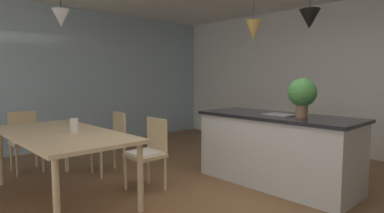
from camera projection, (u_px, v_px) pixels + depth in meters
name	position (u px, v px, depth m)	size (l,w,h in m)	color
ground_plane	(235.00, 208.00, 3.43)	(10.00, 8.40, 0.04)	brown
wall_back_kitchen	(357.00, 79.00, 5.52)	(10.00, 0.12, 2.70)	white
window_wall_left_glazing	(74.00, 78.00, 6.26)	(0.06, 8.40, 2.70)	#9EB7C6
dining_table	(62.00, 138.00, 3.64)	(2.06, 1.00, 0.75)	#D1B284
chair_far_right	(149.00, 151.00, 3.91)	(0.40, 0.40, 0.87)	tan
chair_window_end	(26.00, 139.00, 4.68)	(0.41, 0.41, 0.87)	tan
chair_far_left	(111.00, 140.00, 4.58)	(0.44, 0.44, 0.87)	tan
kitchen_island	(276.00, 149.00, 4.11)	(2.02, 0.83, 0.91)	silver
pendant_over_table	(61.00, 18.00, 3.64)	(0.19, 0.19, 0.75)	black
pendant_over_island_main	(253.00, 30.00, 4.25)	(0.21, 0.21, 0.84)	black
pendant_over_island_aux	(310.00, 19.00, 3.68)	(0.24, 0.24, 0.77)	black
potted_plant_on_island	(302.00, 94.00, 3.80)	(0.34, 0.34, 0.47)	#8C664C
vase_on_dining_table	(74.00, 125.00, 3.61)	(0.09, 0.09, 0.16)	silver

